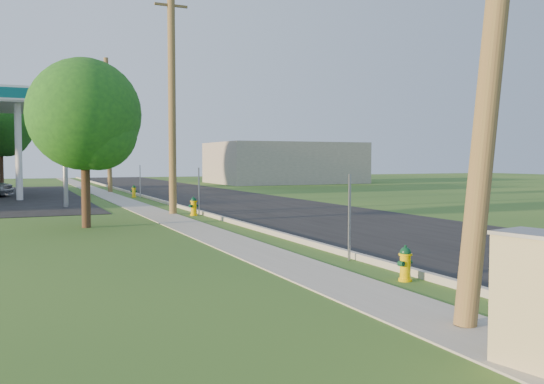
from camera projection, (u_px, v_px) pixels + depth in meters
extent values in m
plane|color=#28521F|center=(473.00, 303.00, 9.37)|extent=(140.00, 140.00, 0.00)
cube|color=black|center=(365.00, 225.00, 20.32)|extent=(8.00, 120.00, 0.02)
cube|color=#A8A49A|center=(261.00, 229.00, 18.68)|extent=(0.15, 120.00, 0.15)
cube|color=gray|center=(209.00, 234.00, 17.96)|extent=(1.50, 120.00, 0.03)
cylinder|color=brown|center=(172.00, 99.00, 24.33)|extent=(0.32, 0.32, 9.80)
cube|color=brown|center=(171.00, 5.00, 24.11)|extent=(1.40, 0.10, 0.10)
cylinder|color=brown|center=(108.00, 125.00, 40.73)|extent=(0.49, 0.32, 9.50)
cube|color=brown|center=(107.00, 72.00, 40.52)|extent=(1.40, 0.10, 0.12)
cube|color=gray|center=(349.00, 218.00, 13.24)|extent=(0.05, 0.04, 2.00)
cube|color=gray|center=(199.00, 192.00, 23.99)|extent=(0.05, 0.04, 2.00)
cube|color=gray|center=(140.00, 181.00, 35.10)|extent=(0.05, 0.04, 2.00)
cylinder|color=silver|center=(19.00, 152.00, 32.69)|extent=(0.36, 0.36, 5.50)
cylinder|color=silver|center=(18.00, 153.00, 38.70)|extent=(0.36, 0.36, 5.50)
cylinder|color=gray|center=(65.00, 156.00, 27.88)|extent=(0.24, 0.24, 5.00)
cube|color=silver|center=(64.00, 88.00, 27.69)|extent=(0.30, 2.00, 2.00)
cube|color=#085B60|center=(63.00, 71.00, 27.64)|extent=(0.34, 2.04, 0.50)
cube|color=gray|center=(284.00, 163.00, 57.60)|extent=(14.00, 10.00, 4.00)
cylinder|color=#342318|center=(86.00, 184.00, 19.68)|extent=(0.30, 0.30, 2.98)
sphere|color=#1B4B19|center=(84.00, 114.00, 19.55)|extent=(3.81, 3.81, 3.81)
sphere|color=#1B4B19|center=(98.00, 132.00, 19.47)|extent=(2.62, 2.62, 2.62)
cylinder|color=#342318|center=(1.00, 165.00, 43.14)|extent=(0.30, 0.30, 3.87)
sphere|color=#1B4B19|center=(0.00, 123.00, 42.96)|extent=(4.96, 4.96, 4.96)
sphere|color=#1B4B19|center=(6.00, 134.00, 42.90)|extent=(3.41, 3.41, 3.41)
cylinder|color=#DBB200|center=(405.00, 280.00, 11.05)|extent=(0.26, 0.26, 0.06)
cylinder|color=#DBB200|center=(405.00, 267.00, 11.04)|extent=(0.20, 0.20, 0.56)
cylinder|color=#DBB200|center=(405.00, 254.00, 11.02)|extent=(0.26, 0.26, 0.04)
sphere|color=#0A371D|center=(405.00, 252.00, 11.02)|extent=(0.21, 0.21, 0.21)
cylinder|color=#0A371D|center=(406.00, 247.00, 11.01)|extent=(0.05, 0.05, 0.06)
cylinder|color=#0A371D|center=(411.00, 264.00, 10.93)|extent=(0.13, 0.13, 0.10)
cylinder|color=#0A371D|center=(401.00, 264.00, 10.95)|extent=(0.11, 0.11, 0.08)
cylinder|color=#0A371D|center=(409.00, 262.00, 11.12)|extent=(0.11, 0.11, 0.08)
cylinder|color=#E5B000|center=(194.00, 215.00, 23.96)|extent=(0.30, 0.30, 0.06)
cylinder|color=#E5B000|center=(194.00, 208.00, 23.94)|extent=(0.24, 0.24, 0.64)
cylinder|color=#E5B000|center=(194.00, 201.00, 23.93)|extent=(0.30, 0.30, 0.04)
sphere|color=#05311C|center=(194.00, 200.00, 23.92)|extent=(0.25, 0.25, 0.25)
cylinder|color=#05311C|center=(194.00, 197.00, 23.92)|extent=(0.05, 0.05, 0.06)
cylinder|color=#05311C|center=(196.00, 206.00, 23.83)|extent=(0.15, 0.16, 0.12)
cylinder|color=#05311C|center=(191.00, 206.00, 23.84)|extent=(0.13, 0.13, 0.10)
cylinder|color=#05311C|center=(197.00, 206.00, 24.04)|extent=(0.13, 0.13, 0.10)
cylinder|color=yellow|center=(134.00, 197.00, 35.42)|extent=(0.29, 0.29, 0.06)
cylinder|color=yellow|center=(134.00, 192.00, 35.41)|extent=(0.23, 0.23, 0.62)
cylinder|color=yellow|center=(134.00, 188.00, 35.39)|extent=(0.29, 0.29, 0.04)
sphere|color=#063A11|center=(134.00, 187.00, 35.39)|extent=(0.24, 0.24, 0.24)
cylinder|color=#063A11|center=(134.00, 186.00, 35.38)|extent=(0.05, 0.05, 0.06)
cylinder|color=#063A11|center=(133.00, 191.00, 35.26)|extent=(0.15, 0.16, 0.11)
cylinder|color=#063A11|center=(132.00, 191.00, 35.40)|extent=(0.13, 0.13, 0.09)
cylinder|color=#063A11|center=(136.00, 191.00, 35.41)|extent=(0.13, 0.13, 0.09)
cube|color=tan|center=(540.00, 303.00, 6.40)|extent=(0.79, 0.96, 1.49)
cube|color=gray|center=(541.00, 234.00, 6.35)|extent=(0.84, 1.01, 0.04)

